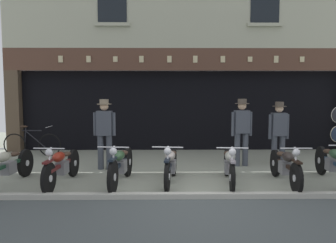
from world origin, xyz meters
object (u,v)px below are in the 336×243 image
motorcycle_center_left (121,164)px  motorcycle_center_right (229,165)px  motorcycle_far_left (8,166)px  motorcycle_far_right (332,163)px  salesman_left (105,130)px  motorcycle_right (285,165)px  salesman_right (279,130)px  advert_board_far (53,95)px  motorcycle_left (62,165)px  advert_board_near (89,95)px  motorcycle_center (171,164)px  leaning_bicycle (32,144)px  shopkeeper_center (242,128)px

motorcycle_center_left → motorcycle_center_right: 2.32m
motorcycle_far_left → motorcycle_center_left: (2.39, 0.02, 0.01)m
motorcycle_far_right → salesman_left: (-5.17, 1.33, 0.56)m
motorcycle_right → salesman_left: 4.39m
salesman_right → advert_board_far: advert_board_far is taller
salesman_left → advert_board_far: size_ratio=1.98×
motorcycle_left → salesman_right: size_ratio=1.22×
salesman_right → advert_board_near: size_ratio=1.82×
motorcycle_center → motorcycle_far_right: size_ratio=0.96×
motorcycle_center → leaning_bicycle: leaning_bicycle is taller
salesman_left → advert_board_far: 3.68m
motorcycle_left → motorcycle_far_left: bearing=5.4°
motorcycle_center_left → advert_board_near: size_ratio=2.28×
motorcycle_right → motorcycle_far_right: bearing=-170.3°
shopkeeper_center → advert_board_near: size_ratio=1.91×
salesman_right → motorcycle_center_left: bearing=21.1°
shopkeeper_center → motorcycle_center: bearing=35.5°
motorcycle_center → motorcycle_right: size_ratio=0.98×
motorcycle_far_left → advert_board_near: (0.87, 4.35, 1.38)m
salesman_left → advert_board_near: 3.15m
motorcycle_far_right → advert_board_far: 8.54m
motorcycle_far_right → advert_board_near: advert_board_near is taller
motorcycle_left → salesman_left: size_ratio=1.16×
motorcycle_center_right → motorcycle_far_right: (2.27, 0.10, 0.02)m
motorcycle_far_left → motorcycle_center: (3.46, 0.11, -0.00)m
motorcycle_center_left → motorcycle_left: bearing=6.6°
shopkeeper_center → advert_board_near: 5.22m
motorcycle_center_right → leaning_bicycle: leaning_bicycle is taller
shopkeeper_center → motorcycle_far_right: bearing=127.8°
motorcycle_center_left → motorcycle_center_right: size_ratio=1.03×
advert_board_near → shopkeeper_center: bearing=-29.5°
motorcycle_center_right → salesman_right: salesman_right is taller
motorcycle_far_right → motorcycle_center_left: bearing=7.1°
motorcycle_far_left → motorcycle_far_right: size_ratio=1.00×
motorcycle_left → motorcycle_center: (2.32, 0.11, -0.00)m
motorcycle_left → advert_board_near: (-0.26, 4.35, 1.38)m
leaning_bicycle → motorcycle_left: bearing=32.7°
motorcycle_far_right → advert_board_far: size_ratio=2.31×
advert_board_near → leaning_bicycle: 2.36m
motorcycle_right → salesman_right: bearing=-102.5°
leaning_bicycle → shopkeeper_center: bearing=79.9°
motorcycle_center_left → salesman_left: size_ratio=1.19×
salesman_right → advert_board_near: 6.07m
motorcycle_far_left → motorcycle_center_right: bearing=-173.0°
motorcycle_center_right → motorcycle_far_left: bearing=6.0°
motorcycle_far_right → shopkeeper_center: (-1.63, 1.68, 0.56)m
motorcycle_center → advert_board_far: bearing=-41.2°
motorcycle_center_right → advert_board_far: 6.77m
leaning_bicycle → salesman_left: bearing=57.6°
motorcycle_right → salesman_right: 2.12m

